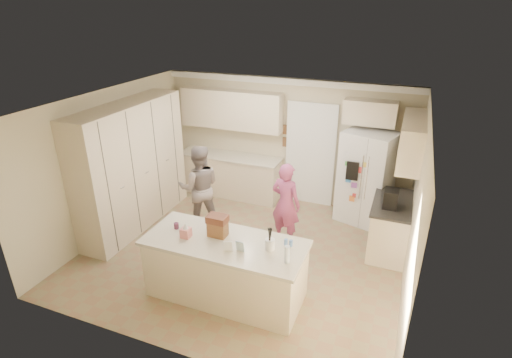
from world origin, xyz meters
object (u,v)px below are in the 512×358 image
at_px(coffee_maker, 391,199).
at_px(tissue_box, 186,233).
at_px(teen_girl, 286,204).
at_px(dollhouse_body, 218,229).
at_px(utensil_crock, 270,244).
at_px(teen_boy, 199,187).
at_px(island_base, 226,270).
at_px(refrigerator, 366,178).

xyz_separation_m(coffee_maker, tissue_box, (-2.60, -2.00, -0.07)).
bearing_deg(teen_girl, dollhouse_body, 84.87).
distance_m(utensil_crock, teen_boy, 2.52).
bearing_deg(island_base, dollhouse_body, 146.31).
bearing_deg(teen_girl, tissue_box, 75.71).
bearing_deg(refrigerator, tissue_box, -107.70).
distance_m(refrigerator, coffee_maker, 1.22).
xyz_separation_m(island_base, dollhouse_body, (-0.15, 0.10, 0.60)).
bearing_deg(coffee_maker, teen_boy, -175.44).
bearing_deg(coffee_maker, teen_girl, -172.84).
bearing_deg(dollhouse_body, utensil_crock, -3.58).
distance_m(utensil_crock, teen_girl, 1.68).
xyz_separation_m(tissue_box, teen_girl, (0.91, 1.79, -0.24)).
bearing_deg(refrigerator, island_base, -100.87).
bearing_deg(utensil_crock, dollhouse_body, 176.42).
height_order(coffee_maker, teen_girl, teen_girl).
relative_size(refrigerator, utensil_crock, 12.00).
relative_size(island_base, utensil_crock, 14.67).
height_order(dollhouse_body, teen_boy, teen_boy).
bearing_deg(teen_boy, tissue_box, 85.04).
bearing_deg(dollhouse_body, coffee_maker, 39.29).
xyz_separation_m(utensil_crock, dollhouse_body, (-0.80, 0.05, 0.04)).
relative_size(dollhouse_body, teen_boy, 0.16).
relative_size(utensil_crock, tissue_box, 1.07).
height_order(utensil_crock, tissue_box, utensil_crock).
bearing_deg(dollhouse_body, teen_girl, 72.16).
height_order(island_base, tissue_box, tissue_box).
relative_size(refrigerator, coffee_maker, 6.00).
height_order(tissue_box, dollhouse_body, dollhouse_body).
relative_size(teen_boy, teen_girl, 1.07).
xyz_separation_m(dollhouse_body, teen_boy, (-1.15, 1.53, -0.23)).
xyz_separation_m(tissue_box, dollhouse_body, (0.40, 0.20, 0.04)).
relative_size(coffee_maker, tissue_box, 2.14).
distance_m(coffee_maker, teen_boy, 3.37).
distance_m(dollhouse_body, teen_girl, 1.69).
xyz_separation_m(refrigerator, teen_girl, (-1.17, -1.30, -0.15)).
bearing_deg(tissue_box, coffee_maker, 37.57).
height_order(coffee_maker, tissue_box, coffee_maker).
height_order(refrigerator, island_base, refrigerator).
relative_size(coffee_maker, island_base, 0.14).
distance_m(coffee_maker, tissue_box, 3.28).
distance_m(island_base, teen_girl, 1.75).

